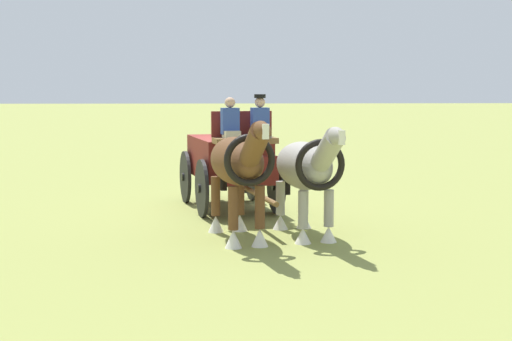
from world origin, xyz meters
TOP-DOWN VIEW (x-y plane):
  - ground_plane at (0.00, 0.00)m, footprint 220.00×220.00m
  - show_wagon at (0.18, 0.04)m, footprint 5.71×2.42m
  - draft_horse_near at (3.47, 1.41)m, footprint 3.03×1.30m
  - draft_horse_off at (3.74, 0.14)m, footprint 3.14×1.31m

SIDE VIEW (x-z plane):
  - ground_plane at x=0.00m, z-range 0.00..0.00m
  - show_wagon at x=0.18m, z-range -0.17..2.48m
  - draft_horse_near at x=3.47m, z-range 0.21..2.36m
  - draft_horse_off at x=3.74m, z-range 0.26..2.53m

